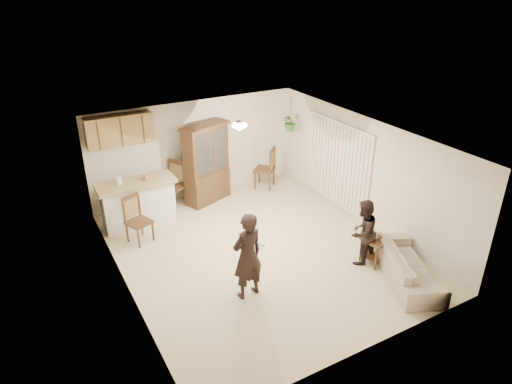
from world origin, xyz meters
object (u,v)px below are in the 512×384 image
sofa (408,262)px  china_hutch (206,164)px  chair_hutch_right (264,176)px  chair_bar (140,229)px  chair_hutch_left (173,194)px  side_table (375,250)px  child (363,233)px  adult (247,253)px

sofa → china_hutch: china_hutch is taller
sofa → chair_hutch_right: (-0.27, 4.95, -0.04)m
chair_bar → chair_hutch_left: (1.21, 1.25, 0.03)m
sofa → chair_hutch_left: (-2.84, 5.06, -0.04)m
side_table → chair_hutch_left: bearing=121.7°
child → chair_hutch_left: bearing=-75.0°
chair_hutch_left → chair_hutch_right: chair_hutch_left is taller
adult → china_hutch: size_ratio=0.89×
sofa → child: child is taller
chair_hutch_left → adult: bearing=-34.9°
child → side_table: 0.49m
sofa → side_table: sofa is taller
adult → chair_hutch_left: (0.04, 4.02, -0.57)m
side_table → chair_hutch_right: 4.24m
adult → chair_hutch_left: adult is taller
side_table → chair_hutch_right: chair_hutch_right is taller
sofa → chair_bar: 5.57m
side_table → sofa: bearing=-77.8°
child → china_hutch: size_ratio=0.67×
sofa → adult: 3.12m
china_hutch → chair_bar: (-2.10, -1.13, -0.70)m
adult → china_hutch: bearing=-111.1°
adult → china_hutch: 4.01m
china_hutch → side_table: bearing=-87.6°
adult → china_hutch: china_hutch is taller
chair_hutch_left → chair_hutch_right: bearing=53.1°
side_table → chair_bar: 4.99m
side_table → chair_bar: bearing=141.5°
china_hutch → chair_hutch_left: 1.12m
china_hutch → side_table: (1.80, -4.24, -0.72)m
chair_bar → sofa: bearing=-64.9°
chair_bar → adult: bearing=-88.7°
adult → side_table: 2.82m
side_table → chair_hutch_left: (-2.69, 4.35, 0.04)m
adult → child: size_ratio=1.33×
sofa → china_hutch: 5.36m
china_hutch → chair_hutch_left: (-0.89, 0.12, -0.67)m
sofa → side_table: size_ratio=3.07×
adult → chair_bar: 3.07m
sofa → side_table: 0.73m
china_hutch → side_table: china_hutch is taller
side_table → chair_hutch_left: size_ratio=0.53×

